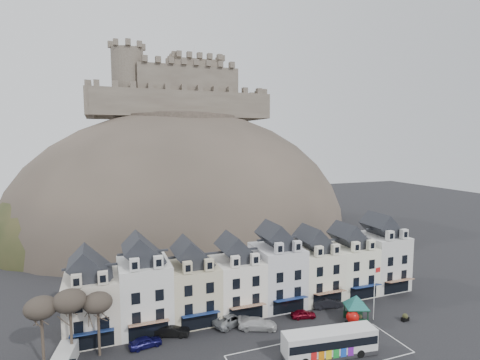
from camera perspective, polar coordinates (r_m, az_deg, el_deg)
name	(u,v)px	position (r m, az deg, el deg)	size (l,w,h in m)	color
coach_bay_markings	(320,354)	(50.91, 12.14, -24.51)	(22.00, 7.50, 0.01)	silver
townhouse_terrace	(258,273)	(59.58, 2.76, -14.03)	(54.40, 9.35, 11.80)	beige
castle_hill	(188,229)	(109.90, -7.89, -7.43)	(100.00, 76.00, 68.00)	#3A332D
castle	(178,91)	(114.40, -9.37, 13.30)	(50.20, 22.20, 22.00)	brown
tree_left_far	(41,308)	(50.00, -28.09, -16.88)	(3.61, 3.61, 8.24)	#392F24
tree_left_mid	(70,301)	(49.56, -24.52, -16.48)	(3.78, 3.78, 8.64)	#392F24
tree_left_near	(98,303)	(49.68, -20.87, -17.12)	(3.43, 3.43, 7.84)	#392F24
bus	(330,342)	(49.94, 13.49, -22.83)	(11.72, 4.10, 3.24)	#262628
bus_shelter	(356,301)	(58.16, 17.30, -17.21)	(5.81, 5.81, 3.93)	black
red_buoy	(353,318)	(57.64, 16.78, -19.53)	(1.77, 1.77, 2.19)	black
flagpole	(375,289)	(59.04, 19.86, -15.42)	(1.13, 0.27, 7.89)	silver
white_van	(65,358)	(51.39, -25.11, -23.34)	(2.78, 4.81, 2.07)	silver
planter_west	(360,318)	(59.71, 17.80, -19.35)	(0.89, 0.62, 0.88)	black
planter_east	(405,317)	(61.76, 23.86, -18.59)	(1.14, 0.78, 1.11)	black
car_navy	(145,342)	(52.31, -14.22, -22.80)	(1.64, 4.07, 1.39)	#0E0D45
car_black	(172,331)	(54.03, -10.30, -21.65)	(1.56, 4.49, 1.48)	black
car_silver	(232,319)	(56.04, -1.29, -20.41)	(2.63, 5.61, 1.58)	#94979B
car_white	(258,324)	(54.92, 2.69, -21.02)	(2.17, 5.33, 1.55)	silver
car_maroon	(303,314)	(58.52, 9.63, -19.48)	(1.45, 3.61, 1.23)	#640514
car_charcoal	(327,302)	(62.32, 13.13, -17.72)	(1.68, 4.81, 1.58)	black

